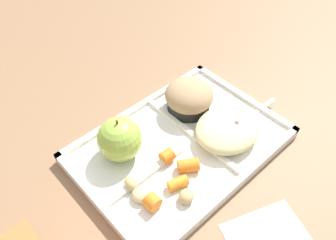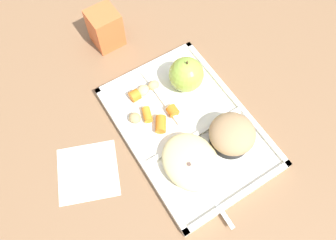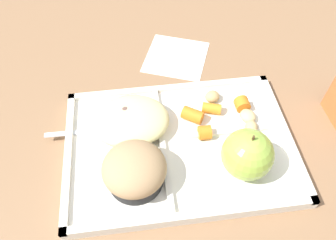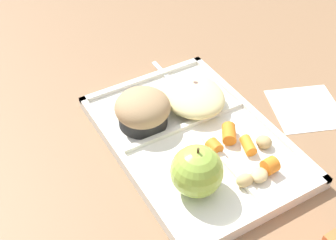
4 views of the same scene
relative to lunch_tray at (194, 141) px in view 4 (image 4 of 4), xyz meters
name	(u,v)px [view 4 (image 4 of 4)]	position (x,y,z in m)	size (l,w,h in m)	color
ground	(194,144)	(0.00, 0.00, -0.01)	(6.00, 6.00, 0.00)	#846042
lunch_tray	(194,141)	(0.00, 0.00, 0.00)	(0.37, 0.26, 0.02)	silver
green_apple	(197,171)	(-0.09, 0.06, 0.04)	(0.08, 0.08, 0.08)	#93B742
bran_muffin	(143,110)	(0.07, 0.06, 0.04)	(0.09, 0.09, 0.06)	black
carrot_slice_small	(270,166)	(-0.12, -0.06, 0.02)	(0.03, 0.03, 0.02)	orange
carrot_slice_back	(229,133)	(-0.03, -0.05, 0.02)	(0.02, 0.02, 0.04)	orange
carrot_slice_tilted	(214,147)	(-0.04, -0.01, 0.02)	(0.02, 0.02, 0.02)	orange
carrot_slice_center	(248,145)	(-0.06, -0.06, 0.02)	(0.02, 0.02, 0.03)	orange
potato_chunk_browned	(264,142)	(-0.07, -0.09, 0.02)	(0.03, 0.02, 0.02)	tan
potato_chunk_large	(259,175)	(-0.12, -0.04, 0.01)	(0.03, 0.03, 0.02)	tan
potato_chunk_wedge	(245,180)	(-0.12, -0.01, 0.02)	(0.03, 0.02, 0.02)	tan
egg_noodle_pile	(193,95)	(0.07, -0.04, 0.03)	(0.13, 0.11, 0.04)	beige
meatball_center	(188,98)	(0.08, -0.04, 0.02)	(0.03, 0.03, 0.03)	brown
meatball_side	(186,93)	(0.09, -0.04, 0.02)	(0.04, 0.04, 0.04)	#755B4C
meatball_front	(195,92)	(0.08, -0.05, 0.03)	(0.04, 0.04, 0.04)	brown
meatball_back	(210,99)	(0.05, -0.07, 0.02)	(0.03, 0.03, 0.03)	brown
plastic_fork	(173,84)	(0.14, -0.04, 0.01)	(0.14, 0.02, 0.00)	white
paper_napkin	(306,108)	(-0.03, -0.22, -0.01)	(0.12, 0.12, 0.00)	white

